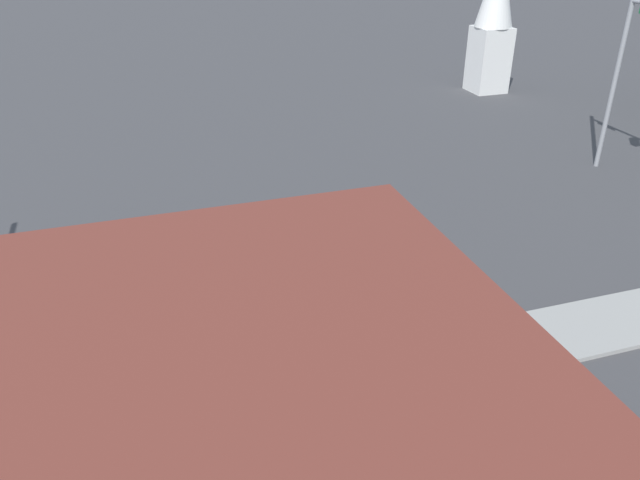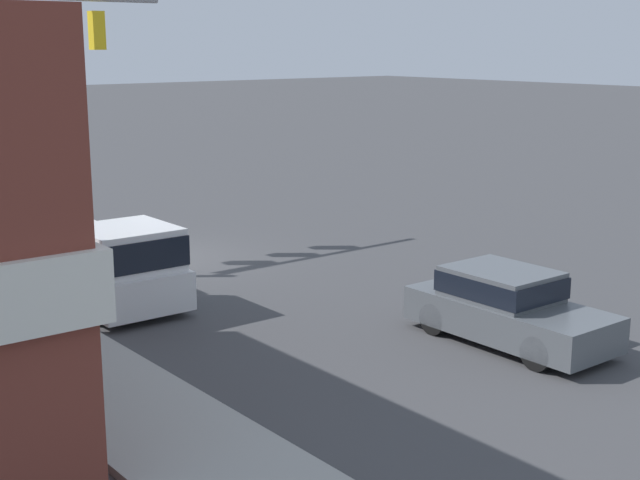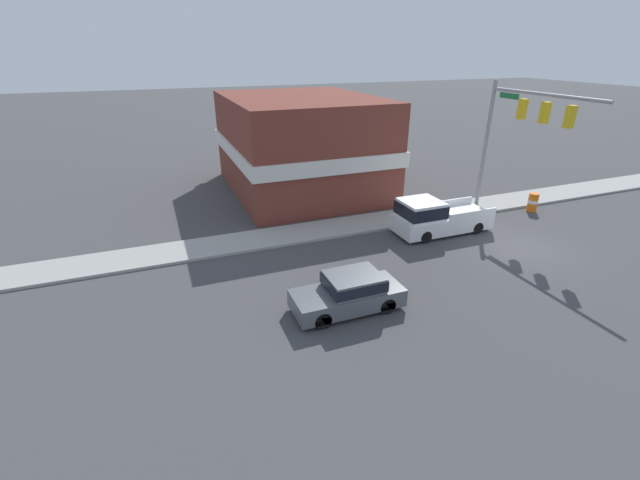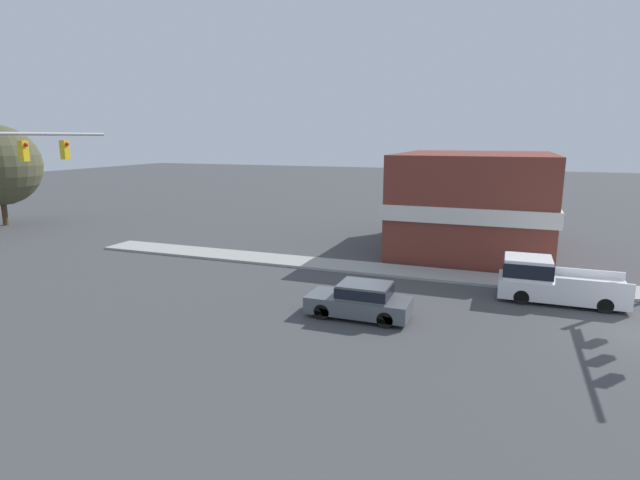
# 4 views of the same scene
# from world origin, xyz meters

# --- Properties ---
(ground_plane) EXTENTS (200.00, 200.00, 0.00)m
(ground_plane) POSITION_xyz_m (0.00, 0.00, 0.00)
(ground_plane) COLOR #424244
(car_lead) EXTENTS (1.77, 4.24, 1.47)m
(car_lead) POSITION_xyz_m (-1.80, 10.50, 0.77)
(car_lead) COLOR black
(car_lead) RESTS_ON ground
(pickup_truck_parked) EXTENTS (2.08, 5.32, 1.96)m
(pickup_truck_parked) POSITION_xyz_m (3.26, 3.14, 0.96)
(pickup_truck_parked) COLOR black
(pickup_truck_parked) RESTS_ON ground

